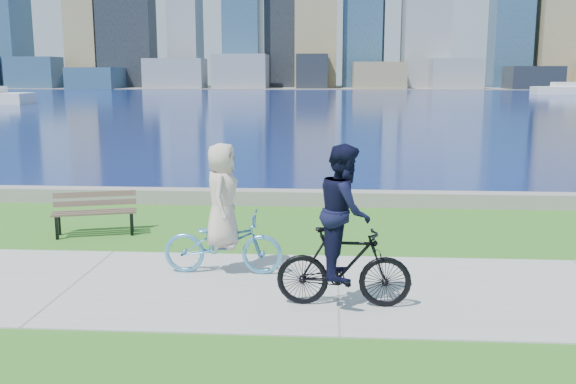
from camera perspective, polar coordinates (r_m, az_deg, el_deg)
name	(u,v)px	position (r m, az deg, el deg)	size (l,w,h in m)	color
ground	(75,284)	(10.38, -18.41, -7.78)	(320.00, 320.00, 0.00)	#2B681B
concrete_path	(75,283)	(10.38, -18.42, -7.72)	(80.00, 3.50, 0.02)	#A1A19C
seawall	(174,196)	(16.06, -10.13, -0.36)	(90.00, 0.50, 0.35)	gray
bay_water	(301,98)	(81.25, 1.20, 8.32)	(320.00, 131.00, 0.01)	#0D1B54
far_shore	(314,87)	(139.18, 2.36, 9.27)	(320.00, 30.00, 0.12)	slate
park_bench	(95,209)	(13.26, -16.79, -1.48)	(1.69, 0.99, 0.83)	black
cyclist_woman	(223,226)	(10.18, -5.83, -3.00)	(0.67, 1.90, 2.08)	#539ECB
cyclist_man	(344,239)	(8.69, 5.02, -4.22)	(0.69, 1.84, 2.23)	black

